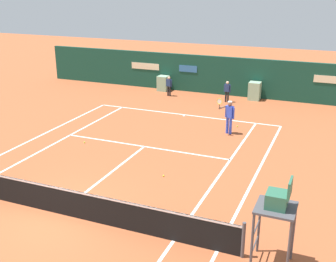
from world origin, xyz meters
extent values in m
plane|color=#A8512D|center=(0.00, 0.00, 0.00)|extent=(80.00, 80.00, 0.00)
cube|color=white|center=(0.00, 11.70, 0.00)|extent=(10.60, 0.10, 0.01)
cube|color=white|center=(4.00, 0.00, 0.00)|extent=(0.10, 23.40, 0.01)
cube|color=white|center=(5.30, 0.00, 0.00)|extent=(0.10, 23.40, 0.01)
cube|color=white|center=(0.00, 6.40, 0.00)|extent=(8.00, 0.10, 0.01)
cube|color=white|center=(0.00, 3.20, 0.00)|extent=(0.10, 6.40, 0.01)
cube|color=white|center=(0.00, 11.55, 0.00)|extent=(0.10, 0.24, 0.01)
cylinder|color=#4C4C51|center=(6.00, 0.00, 0.53)|extent=(0.10, 0.10, 1.07)
cube|color=black|center=(0.00, 0.00, 0.47)|extent=(12.00, 0.03, 0.95)
cube|color=white|center=(0.00, 0.00, 0.92)|extent=(12.00, 0.04, 0.06)
cube|color=#144233|center=(0.00, 17.00, 1.25)|extent=(25.00, 0.24, 2.51)
cube|color=#2D6BA8|center=(-1.72, 16.86, 1.57)|extent=(1.27, 0.02, 0.44)
cube|color=beige|center=(7.03, 16.86, 1.58)|extent=(1.39, 0.02, 0.44)
cube|color=beige|center=(-4.90, 16.86, 1.51)|extent=(2.10, 0.02, 0.44)
cube|color=#8CB793|center=(-3.36, 16.45, 0.51)|extent=(0.69, 0.70, 1.02)
cube|color=#8CB793|center=(2.92, 16.45, 0.57)|extent=(0.72, 0.70, 1.14)
cylinder|color=#47474C|center=(6.32, -0.47, 0.83)|extent=(0.07, 0.07, 1.66)
cylinder|color=#47474C|center=(6.32, 0.43, 0.83)|extent=(0.07, 0.07, 1.66)
cylinder|color=#47474C|center=(7.22, -0.47, 0.83)|extent=(0.07, 0.07, 1.66)
cylinder|color=#47474C|center=(7.22, 0.43, 0.83)|extent=(0.07, 0.07, 1.66)
cylinder|color=#47474C|center=(6.32, -0.02, 0.50)|extent=(0.04, 0.81, 0.04)
cylinder|color=#47474C|center=(6.32, -0.02, 1.00)|extent=(0.04, 0.81, 0.04)
cube|color=#47474C|center=(6.77, -0.02, 1.69)|extent=(1.00, 1.00, 0.06)
cube|color=#2D664C|center=(6.77, -0.02, 1.92)|extent=(0.52, 0.56, 0.40)
cube|color=#2D664C|center=(7.06, -0.02, 2.30)|extent=(0.06, 0.56, 0.45)
cylinder|color=blue|center=(3.17, 9.55, 0.42)|extent=(0.13, 0.13, 0.83)
cylinder|color=blue|center=(2.99, 9.61, 0.42)|extent=(0.13, 0.13, 0.83)
cube|color=blue|center=(3.08, 9.58, 1.12)|extent=(0.42, 0.31, 0.58)
sphere|color=#8C664C|center=(3.08, 9.58, 1.53)|extent=(0.23, 0.23, 0.23)
cylinder|color=white|center=(3.08, 9.58, 1.61)|extent=(0.22, 0.22, 0.06)
cylinder|color=blue|center=(3.30, 9.51, 1.08)|extent=(0.09, 0.09, 0.56)
cylinder|color=#8C664C|center=(2.77, 9.39, 1.36)|extent=(0.26, 0.56, 0.09)
cylinder|color=black|center=(2.68, 9.12, 1.47)|extent=(0.03, 0.03, 0.22)
torus|color=yellow|center=(2.68, 9.12, 1.72)|extent=(0.30, 0.12, 0.30)
cylinder|color=silver|center=(2.68, 9.12, 1.72)|extent=(0.25, 0.09, 0.26)
cylinder|color=black|center=(1.53, 15.24, 0.33)|extent=(0.11, 0.11, 0.67)
cylinder|color=black|center=(1.38, 15.26, 0.33)|extent=(0.11, 0.11, 0.67)
cube|color=navy|center=(1.45, 15.25, 0.90)|extent=(0.32, 0.21, 0.47)
sphere|color=beige|center=(1.45, 15.25, 1.23)|extent=(0.18, 0.18, 0.18)
cylinder|color=navy|center=(1.64, 15.22, 0.87)|extent=(0.07, 0.07, 0.45)
cylinder|color=navy|center=(1.27, 15.28, 0.87)|extent=(0.07, 0.07, 0.45)
cylinder|color=black|center=(-2.37, 15.24, 0.33)|extent=(0.11, 0.11, 0.66)
cylinder|color=black|center=(-2.51, 15.26, 0.33)|extent=(0.11, 0.11, 0.66)
cube|color=navy|center=(-2.44, 15.25, 0.89)|extent=(0.32, 0.21, 0.46)
sphere|color=beige|center=(-2.44, 15.25, 1.21)|extent=(0.18, 0.18, 0.18)
cylinder|color=navy|center=(-2.26, 15.22, 0.86)|extent=(0.07, 0.07, 0.44)
cylinder|color=navy|center=(-2.62, 15.28, 0.86)|extent=(0.07, 0.07, 0.44)
sphere|color=#CCE033|center=(-2.76, 5.74, 0.03)|extent=(0.07, 0.07, 0.07)
sphere|color=#CCE033|center=(3.23, 10.74, 0.03)|extent=(0.07, 0.07, 0.07)
sphere|color=#CCE033|center=(2.05, 3.83, 0.03)|extent=(0.07, 0.07, 0.07)
camera|label=1|loc=(7.87, -9.74, 7.02)|focal=45.36mm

